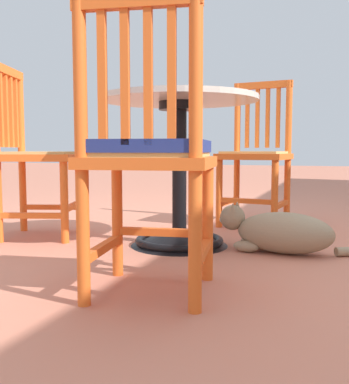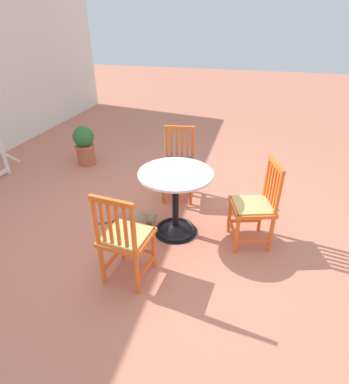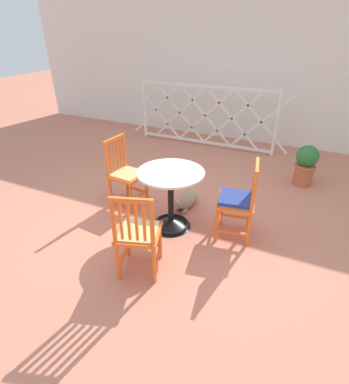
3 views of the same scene
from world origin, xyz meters
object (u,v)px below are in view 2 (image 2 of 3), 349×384
at_px(orange_chair_by_planter, 125,239).
at_px(terracotta_planter, 85,145).
at_px(orange_chair_at_corner, 255,206).
at_px(tabby_cat, 135,218).
at_px(cafe_table, 176,210).
at_px(orange_chair_facing_out, 178,166).

height_order(orange_chair_by_planter, terracotta_planter, orange_chair_by_planter).
bearing_deg(orange_chair_at_corner, tabby_cat, 92.04).
height_order(cafe_table, tabby_cat, cafe_table).
distance_m(orange_chair_by_planter, orange_chair_facing_out, 1.51).
xyz_separation_m(cafe_table, tabby_cat, (-0.00, 0.48, -0.19)).
xyz_separation_m(tabby_cat, terracotta_planter, (1.36, 1.36, 0.23)).
relative_size(orange_chair_by_planter, orange_chair_facing_out, 1.00).
distance_m(orange_chair_at_corner, orange_chair_facing_out, 1.19).
relative_size(orange_chair_at_corner, orange_chair_facing_out, 1.00).
relative_size(orange_chair_at_corner, terracotta_planter, 1.47).
height_order(tabby_cat, terracotta_planter, terracotta_planter).
relative_size(cafe_table, orange_chair_at_corner, 0.83).
bearing_deg(orange_chair_by_planter, terracotta_planter, 36.87).
height_order(orange_chair_at_corner, tabby_cat, orange_chair_at_corner).
xyz_separation_m(orange_chair_by_planter, terracotta_planter, (2.12, 1.59, -0.11)).
bearing_deg(orange_chair_by_planter, orange_chair_facing_out, -3.22).
bearing_deg(tabby_cat, orange_chair_by_planter, -163.11).
xyz_separation_m(orange_chair_facing_out, terracotta_planter, (0.61, 1.68, -0.12)).
height_order(cafe_table, orange_chair_at_corner, orange_chair_at_corner).
bearing_deg(orange_chair_facing_out, orange_chair_by_planter, 176.78).
bearing_deg(terracotta_planter, orange_chair_at_corner, -116.43).
bearing_deg(orange_chair_at_corner, cafe_table, 93.01).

